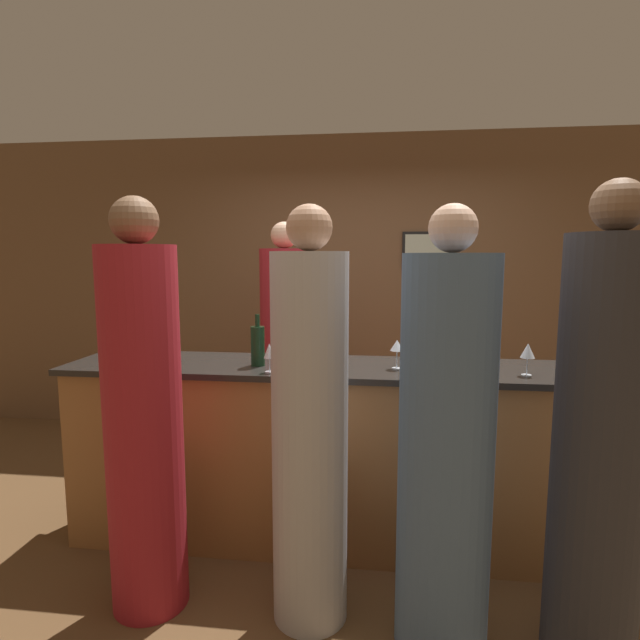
{
  "coord_description": "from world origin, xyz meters",
  "views": [
    {
      "loc": [
        0.12,
        -2.81,
        1.7
      ],
      "look_at": [
        -0.24,
        0.1,
        1.32
      ],
      "focal_mm": 28.0,
      "sensor_mm": 36.0,
      "label": 1
    }
  ],
  "objects_px": {
    "guest_0": "(600,450)",
    "guest_3": "(144,423)",
    "guest_1": "(446,451)",
    "bartender": "(285,361)",
    "guest_2": "(310,433)",
    "wine_bottle_0": "(258,345)"
  },
  "relations": [
    {
      "from": "bartender",
      "to": "guest_0",
      "type": "xyz_separation_m",
      "value": [
        1.6,
        -1.62,
        0.02
      ]
    },
    {
      "from": "guest_1",
      "to": "guest_3",
      "type": "distance_m",
      "value": 1.39
    },
    {
      "from": "guest_2",
      "to": "guest_3",
      "type": "relative_size",
      "value": 0.98
    },
    {
      "from": "bartender",
      "to": "guest_0",
      "type": "height_order",
      "value": "guest_0"
    },
    {
      "from": "guest_0",
      "to": "guest_3",
      "type": "relative_size",
      "value": 1.01
    },
    {
      "from": "bartender",
      "to": "guest_2",
      "type": "distance_m",
      "value": 1.54
    },
    {
      "from": "guest_0",
      "to": "guest_1",
      "type": "bearing_deg",
      "value": 176.85
    },
    {
      "from": "guest_2",
      "to": "guest_3",
      "type": "xyz_separation_m",
      "value": [
        -0.79,
        -0.01,
        0.02
      ]
    },
    {
      "from": "guest_2",
      "to": "guest_1",
      "type": "bearing_deg",
      "value": -9.65
    },
    {
      "from": "guest_0",
      "to": "wine_bottle_0",
      "type": "xyz_separation_m",
      "value": [
        -1.58,
        0.72,
        0.26
      ]
    },
    {
      "from": "guest_1",
      "to": "guest_3",
      "type": "bearing_deg",
      "value": 176.34
    },
    {
      "from": "guest_0",
      "to": "guest_1",
      "type": "height_order",
      "value": "guest_0"
    },
    {
      "from": "guest_3",
      "to": "guest_1",
      "type": "bearing_deg",
      "value": -3.66
    },
    {
      "from": "guest_1",
      "to": "wine_bottle_0",
      "type": "xyz_separation_m",
      "value": [
        -0.98,
        0.69,
        0.31
      ]
    },
    {
      "from": "guest_0",
      "to": "guest_2",
      "type": "bearing_deg",
      "value": 173.6
    },
    {
      "from": "guest_0",
      "to": "guest_1",
      "type": "xyz_separation_m",
      "value": [
        -0.6,
        0.03,
        -0.05
      ]
    },
    {
      "from": "guest_1",
      "to": "guest_3",
      "type": "relative_size",
      "value": 0.97
    },
    {
      "from": "guest_3",
      "to": "guest_0",
      "type": "bearing_deg",
      "value": -3.5
    },
    {
      "from": "guest_0",
      "to": "guest_3",
      "type": "height_order",
      "value": "guest_0"
    },
    {
      "from": "guest_3",
      "to": "wine_bottle_0",
      "type": "height_order",
      "value": "guest_3"
    },
    {
      "from": "wine_bottle_0",
      "to": "guest_3",
      "type": "bearing_deg",
      "value": -124.07
    },
    {
      "from": "guest_3",
      "to": "wine_bottle_0",
      "type": "xyz_separation_m",
      "value": [
        0.41,
        0.6,
        0.27
      ]
    }
  ]
}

